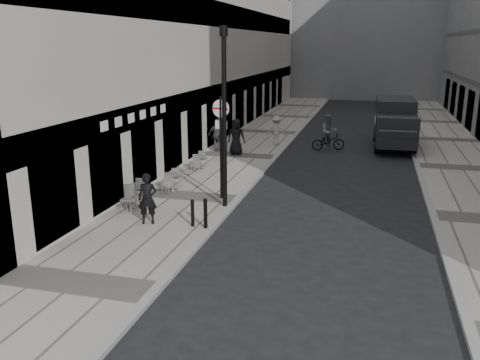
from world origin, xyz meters
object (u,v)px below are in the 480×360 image
(walking_man, at_px, (148,199))
(panel_van, at_px, (395,121))
(lamppost, at_px, (224,109))
(cyclist, at_px, (328,136))
(sign_post, at_px, (221,134))

(walking_man, distance_m, panel_van, 17.76)
(lamppost, distance_m, cyclist, 12.20)
(walking_man, xyz_separation_m, panel_van, (8.09, 15.80, 0.58))
(sign_post, xyz_separation_m, lamppost, (0.40, -0.90, 1.03))
(walking_man, xyz_separation_m, sign_post, (1.49, 3.30, 1.62))
(cyclist, bearing_deg, lamppost, -124.98)
(walking_man, bearing_deg, panel_van, 44.80)
(walking_man, bearing_deg, cyclist, 54.01)
(sign_post, relative_size, lamppost, 0.61)
(walking_man, relative_size, cyclist, 0.83)
(walking_man, distance_m, lamppost, 4.05)
(lamppost, xyz_separation_m, panel_van, (6.20, 13.40, -2.07))
(panel_van, relative_size, cyclist, 2.91)
(walking_man, height_order, panel_van, panel_van)
(lamppost, bearing_deg, sign_post, 113.94)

